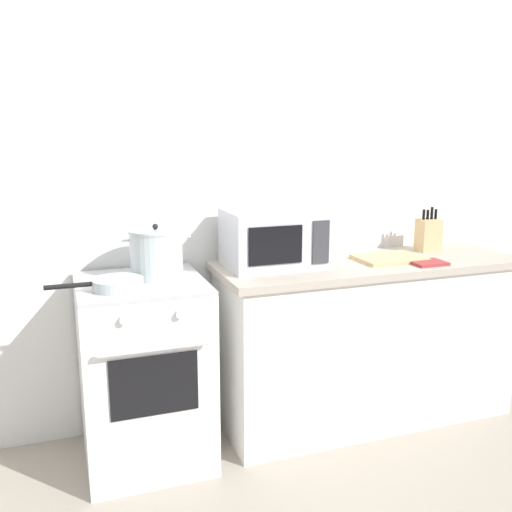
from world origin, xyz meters
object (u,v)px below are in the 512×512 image
object	(u,v)px
stove	(145,371)
microwave	(274,238)
frying_pan	(116,284)
oven_mitt	(428,263)
cutting_board	(389,258)
stock_pot	(156,253)
knife_block	(428,235)

from	to	relation	value
stove	microwave	size ratio (longest dim) A/B	1.84
stove	frying_pan	xyz separation A→B (m)	(-0.12, -0.11, 0.48)
stove	frying_pan	size ratio (longest dim) A/B	2.15
frying_pan	stove	bearing A→B (deg)	40.80
oven_mitt	frying_pan	bearing A→B (deg)	178.17
frying_pan	cutting_board	size ratio (longest dim) A/B	1.19
oven_mitt	stove	bearing A→B (deg)	173.98
frying_pan	microwave	size ratio (longest dim) A/B	0.85
stove	oven_mitt	distance (m)	1.58
stock_pot	frying_pan	size ratio (longest dim) A/B	0.81
stock_pot	knife_block	xyz separation A→B (m)	(1.63, 0.08, -0.02)
stove	microwave	bearing A→B (deg)	6.37
microwave	stove	bearing A→B (deg)	-173.63
cutting_board	knife_block	xyz separation A→B (m)	(0.35, 0.14, 0.09)
cutting_board	knife_block	size ratio (longest dim) A/B	1.38
microwave	oven_mitt	xyz separation A→B (m)	(0.80, -0.24, -0.14)
frying_pan	cutting_board	xyz separation A→B (m)	(1.49, 0.11, -0.02)
cutting_board	microwave	bearing A→B (deg)	173.23
microwave	knife_block	world-z (taller)	microwave
knife_block	oven_mitt	size ratio (longest dim) A/B	1.45
cutting_board	stove	bearing A→B (deg)	-179.95
stock_pot	cutting_board	world-z (taller)	stock_pot
stove	oven_mitt	size ratio (longest dim) A/B	5.11
stock_pot	cutting_board	size ratio (longest dim) A/B	0.96
stove	stock_pot	world-z (taller)	stock_pot
knife_block	microwave	bearing A→B (deg)	-176.49
stove	oven_mitt	bearing A→B (deg)	-6.02
stove	cutting_board	size ratio (longest dim) A/B	2.56
stock_pot	knife_block	world-z (taller)	stock_pot
knife_block	stove	bearing A→B (deg)	-175.31
microwave	knife_block	distance (m)	1.01
stock_pot	microwave	size ratio (longest dim) A/B	0.69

